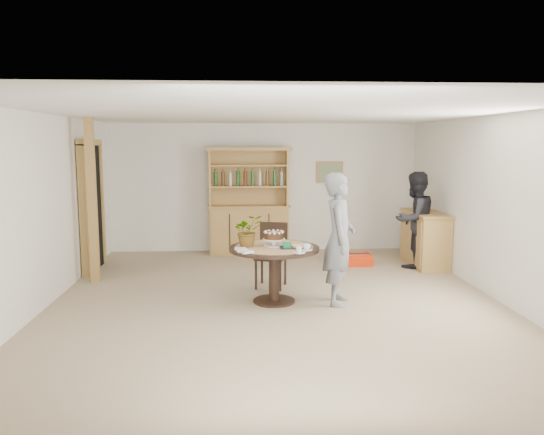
{
  "coord_description": "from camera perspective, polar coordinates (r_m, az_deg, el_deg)",
  "views": [
    {
      "loc": [
        -0.48,
        -6.89,
        2.12
      ],
      "look_at": [
        -0.01,
        0.69,
        1.05
      ],
      "focal_mm": 35.0,
      "sensor_mm": 36.0,
      "label": 1
    }
  ],
  "objects": [
    {
      "name": "ground",
      "position": [
        7.22,
        0.45,
        -9.04
      ],
      "size": [
        7.0,
        7.0,
        0.0
      ],
      "primitive_type": "plane",
      "color": "tan",
      "rests_on": "ground"
    },
    {
      "name": "room_shell",
      "position": [
        6.92,
        0.48,
        4.88
      ],
      "size": [
        6.04,
        7.04,
        2.52
      ],
      "color": "white",
      "rests_on": "ground"
    },
    {
      "name": "doorway",
      "position": [
        9.28,
        -18.86,
        1.32
      ],
      "size": [
        0.13,
        1.1,
        2.18
      ],
      "color": "black",
      "rests_on": "ground"
    },
    {
      "name": "pine_post",
      "position": [
        8.43,
        -18.78,
        1.67
      ],
      "size": [
        0.12,
        0.12,
        2.5
      ],
      "primitive_type": "cube",
      "color": "tan",
      "rests_on": "ground"
    },
    {
      "name": "hutch",
      "position": [
        10.23,
        -2.49,
        -0.03
      ],
      "size": [
        1.62,
        0.54,
        2.04
      ],
      "color": "tan",
      "rests_on": "ground"
    },
    {
      "name": "sideboard",
      "position": [
        9.6,
        16.15,
        -2.18
      ],
      "size": [
        0.54,
        1.26,
        0.94
      ],
      "color": "tan",
      "rests_on": "ground"
    },
    {
      "name": "dining_table",
      "position": [
        7.06,
        0.23,
        -4.37
      ],
      "size": [
        1.2,
        1.2,
        0.76
      ],
      "color": "black",
      "rests_on": "ground"
    },
    {
      "name": "dining_chair",
      "position": [
        7.88,
        -0.0,
        -3.57
      ],
      "size": [
        0.52,
        0.52,
        0.95
      ],
      "rotation": [
        0.0,
        0.0,
        -0.29
      ],
      "color": "black",
      "rests_on": "ground"
    },
    {
      "name": "birthday_cake",
      "position": [
        7.05,
        0.21,
        -2.07
      ],
      "size": [
        0.3,
        0.3,
        0.2
      ],
      "color": "white",
      "rests_on": "dining_table"
    },
    {
      "name": "flower_vase",
      "position": [
        7.03,
        -2.64,
        -1.4
      ],
      "size": [
        0.47,
        0.44,
        0.42
      ],
      "primitive_type": "imported",
      "rotation": [
        0.0,
        0.0,
        0.35
      ],
      "color": "#3F7233",
      "rests_on": "dining_table"
    },
    {
      "name": "gift_tray",
      "position": [
        6.92,
        2.07,
        -3.1
      ],
      "size": [
        0.3,
        0.2,
        0.08
      ],
      "color": "black",
      "rests_on": "dining_table"
    },
    {
      "name": "coffee_cup_a",
      "position": [
        6.78,
        3.77,
        -3.22
      ],
      "size": [
        0.15,
        0.15,
        0.09
      ],
      "color": "white",
      "rests_on": "dining_table"
    },
    {
      "name": "coffee_cup_b",
      "position": [
        6.61,
        2.92,
        -3.56
      ],
      "size": [
        0.15,
        0.15,
        0.08
      ],
      "color": "white",
      "rests_on": "dining_table"
    },
    {
      "name": "napkins",
      "position": [
        6.7,
        -3.1,
        -3.56
      ],
      "size": [
        0.24,
        0.33,
        0.03
      ],
      "color": "white",
      "rests_on": "dining_table"
    },
    {
      "name": "teen_boy",
      "position": [
        7.02,
        7.23,
        -2.29
      ],
      "size": [
        0.54,
        0.71,
        1.74
      ],
      "primitive_type": "imported",
      "rotation": [
        0.0,
        0.0,
        1.35
      ],
      "color": "slate",
      "rests_on": "ground"
    },
    {
      "name": "adult_person",
      "position": [
        9.35,
        15.09,
        -0.24
      ],
      "size": [
        1.0,
        0.92,
        1.64
      ],
      "primitive_type": "imported",
      "rotation": [
        0.0,
        0.0,
        3.63
      ],
      "color": "black",
      "rests_on": "ground"
    },
    {
      "name": "red_suitcase",
      "position": [
        9.42,
        8.77,
        -4.45
      ],
      "size": [
        0.62,
        0.44,
        0.21
      ],
      "rotation": [
        0.0,
        0.0,
        0.06
      ],
      "color": "red",
      "rests_on": "ground"
    }
  ]
}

